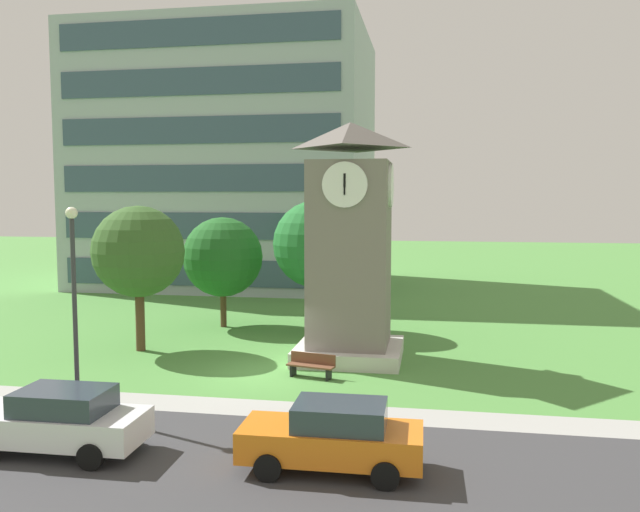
% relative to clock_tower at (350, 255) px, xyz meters
% --- Properties ---
extents(ground_plane, '(160.00, 160.00, 0.00)m').
position_rel_clock_tower_xyz_m(ground_plane, '(-2.84, -3.07, -4.30)').
color(ground_plane, '#4C893D').
extents(street_asphalt, '(120.00, 7.20, 0.01)m').
position_rel_clock_tower_xyz_m(street_asphalt, '(-2.84, -11.21, -4.29)').
color(street_asphalt, '#38383A').
rests_on(street_asphalt, ground).
extents(kerb_strip, '(120.00, 1.60, 0.01)m').
position_rel_clock_tower_xyz_m(kerb_strip, '(-2.84, -6.81, -4.29)').
color(kerb_strip, '#9E9E99').
rests_on(kerb_strip, ground).
extents(office_building, '(21.15, 14.99, 19.20)m').
position_rel_clock_tower_xyz_m(office_building, '(-12.30, 22.82, 5.30)').
color(office_building, '#9EA8B2').
rests_on(office_building, ground).
extents(clock_tower, '(4.28, 4.28, 9.67)m').
position_rel_clock_tower_xyz_m(clock_tower, '(0.00, 0.00, 0.00)').
color(clock_tower, slate).
rests_on(clock_tower, ground).
extents(park_bench, '(1.86, 0.88, 0.88)m').
position_rel_clock_tower_xyz_m(park_bench, '(-1.04, -3.06, -3.84)').
color(park_bench, brown).
rests_on(park_bench, ground).
extents(street_lamp, '(0.36, 0.36, 6.35)m').
position_rel_clock_tower_xyz_m(street_lamp, '(-7.39, -8.24, -0.40)').
color(street_lamp, '#333338').
rests_on(street_lamp, ground).
extents(tree_by_building, '(4.09, 4.09, 5.68)m').
position_rel_clock_tower_xyz_m(tree_by_building, '(-7.29, 5.51, -0.67)').
color(tree_by_building, '#513823').
rests_on(tree_by_building, ground).
extents(tree_near_tower, '(4.35, 4.35, 6.55)m').
position_rel_clock_tower_xyz_m(tree_near_tower, '(-2.32, 5.23, 0.07)').
color(tree_near_tower, '#513823').
rests_on(tree_near_tower, ground).
extents(tree_streetside, '(3.96, 3.96, 6.32)m').
position_rel_clock_tower_xyz_m(tree_streetside, '(-9.17, -0.16, 0.03)').
color(tree_streetside, '#513823').
rests_on(tree_streetside, ground).
extents(parked_car_white, '(4.64, 2.04, 1.69)m').
position_rel_clock_tower_xyz_m(parked_car_white, '(-6.21, -11.15, -3.44)').
color(parked_car_white, silver).
rests_on(parked_car_white, ground).
extents(parked_car_orange, '(4.43, 1.97, 1.69)m').
position_rel_clock_tower_xyz_m(parked_car_orange, '(1.00, -11.02, -3.44)').
color(parked_car_orange, orange).
rests_on(parked_car_orange, ground).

